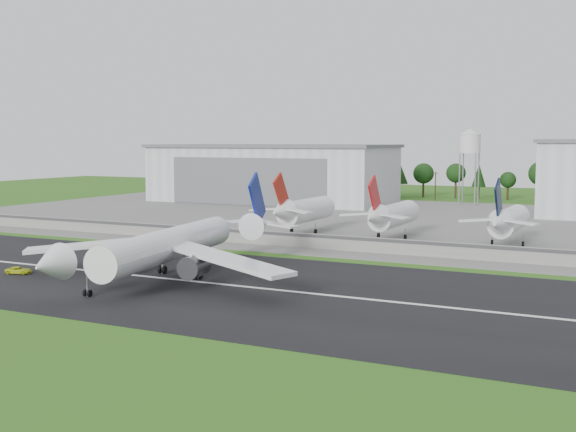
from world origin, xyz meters
The scene contains 14 objects.
ground centered at (0.00, 0.00, 0.00)m, with size 600.00×600.00×0.00m, color #255A15.
runway centered at (0.00, 10.00, 0.05)m, with size 320.00×60.00×0.10m, color black.
runway_centerline centered at (0.00, 10.00, 0.11)m, with size 220.00×1.00×0.02m, color white.
apron centered at (0.00, 120.00, 0.05)m, with size 320.00×150.00×0.10m, color slate.
blast_fence centered at (0.00, 54.99, 1.81)m, with size 240.00×0.61×3.50m.
hangar_west centered at (-80.00, 164.92, 11.63)m, with size 97.00×44.00×23.20m.
water_tower centered at (-5.00, 185.00, 24.55)m, with size 8.40×8.40×29.40m.
utility_poles centered at (0.00, 200.00, 0.00)m, with size 230.00×3.00×12.00m, color black, non-canonical shape.
treeline centered at (0.00, 215.00, 0.00)m, with size 320.00×16.00×22.00m, color black, non-canonical shape.
main_airliner centered at (-19.85, 9.57, 4.89)m, with size 56.60×59.17×18.17m.
ground_vehicle centered at (-47.56, 1.70, 0.75)m, with size 2.17×4.71×1.31m, color #CBD919.
parked_jet_red_a centered at (-25.05, 76.59, 6.40)m, with size 7.36×31.29×16.92m.
parked_jet_red_b centered at (-0.58, 76.57, 6.25)m, with size 7.36×31.29×16.77m.
parked_jet_navy centered at (27.61, 76.57, 6.23)m, with size 7.36×31.29×16.74m.
Camera 1 is at (55.79, -94.21, 24.64)m, focal length 45.00 mm.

